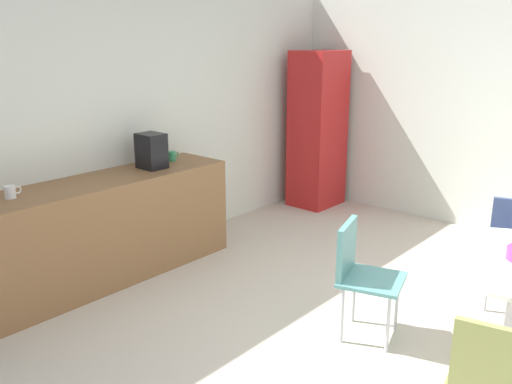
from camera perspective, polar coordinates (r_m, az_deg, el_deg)
The scene contains 9 objects.
ground_plane at distance 3.83m, azimuth 15.69°, elevation -17.49°, with size 6.00×6.00×0.00m, color beige.
wall_back at distance 5.25m, azimuth -14.07°, elevation 7.13°, with size 6.00×0.10×2.60m, color silver.
counter_block at distance 4.91m, azimuth -15.68°, elevation -3.87°, with size 2.42×0.60×0.90m, color brown.
locker_cabinet at distance 6.79m, azimuth 6.43°, elevation 6.46°, with size 0.60×0.50×1.89m, color #B21E1E.
chair_olive at distance 2.96m, azimuth 23.57°, elevation -17.20°, with size 0.50×0.50×0.83m.
chair_teal at distance 3.91m, azimuth 10.67°, elevation -7.62°, with size 0.52×0.52×0.83m.
mug_white at distance 5.34m, azimuth -8.77°, elevation 3.73°, with size 0.13×0.08×0.09m.
mug_green at distance 4.47m, azimuth -24.22°, elevation 0.00°, with size 0.13×0.08×0.09m.
coffee_maker at distance 5.06m, azimuth -10.85°, elevation 4.23°, with size 0.20×0.24×0.32m, color black.
Camera 1 is at (-2.94, -1.27, 2.09)m, focal length 38.36 mm.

